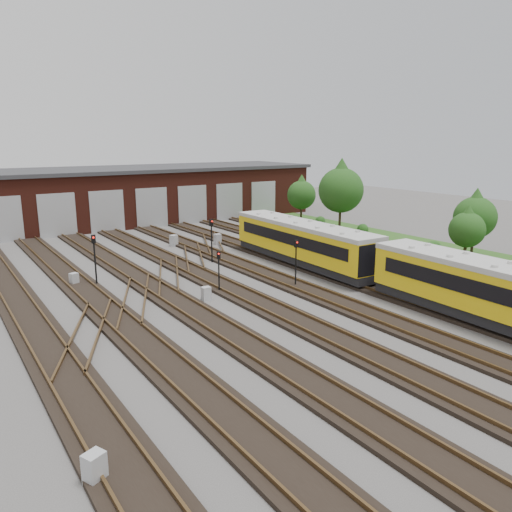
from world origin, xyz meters
TOP-DOWN VIEW (x-y plane):
  - ground at (0.00, 0.00)m, footprint 120.00×120.00m
  - track_network at (-0.17, 0.59)m, footprint 30.40×70.00m
  - maintenance_shed at (-0.01, 39.97)m, footprint 51.00×12.50m
  - grass_verge at (19.00, 10.00)m, footprint 8.00×55.00m
  - metro_train at (6.00, -4.73)m, footprint 3.15×47.05m
  - signal_mast_0 at (-2.81, 8.84)m, footprint 0.27×0.26m
  - signal_mast_1 at (-8.94, 14.71)m, footprint 0.30×0.29m
  - signal_mast_2 at (2.04, 7.06)m, footprint 0.25×0.24m
  - signal_mast_3 at (0.73, 16.20)m, footprint 0.30×0.28m
  - relay_cabinet_0 at (-14.85, -5.11)m, footprint 0.72×0.67m
  - relay_cabinet_1 at (-10.16, 15.66)m, footprint 0.62×0.56m
  - relay_cabinet_2 at (-4.30, 7.83)m, footprint 0.53×0.45m
  - relay_cabinet_3 at (0.75, 23.51)m, footprint 0.76×0.70m
  - relay_cabinet_4 at (4.55, 22.05)m, footprint 0.61×0.52m
  - tree_0 at (18.45, 20.39)m, footprint 4.69×4.69m
  - tree_1 at (19.27, 27.92)m, footprint 3.38×3.38m
  - tree_2 at (19.98, 5.90)m, footprint 3.48×3.48m
  - tree_3 at (17.51, 4.92)m, footprint 2.81×2.81m
  - bush_0 at (16.94, 7.47)m, footprint 1.60×1.60m
  - bush_1 at (19.73, 24.94)m, footprint 1.16×1.16m
  - bush_2 at (19.96, 18.47)m, footprint 1.17×1.17m

SIDE VIEW (x-z plane):
  - ground at x=0.00m, z-range 0.00..0.00m
  - grass_verge at x=19.00m, z-range 0.00..0.05m
  - track_network at x=-0.17m, z-range -0.06..0.27m
  - relay_cabinet_1 at x=-10.16m, z-range 0.00..0.86m
  - relay_cabinet_2 at x=-4.30m, z-range 0.00..0.87m
  - relay_cabinet_0 at x=-14.85m, z-range 0.00..0.96m
  - relay_cabinet_4 at x=4.55m, z-range 0.00..0.98m
  - relay_cabinet_3 at x=0.75m, z-range 0.00..1.05m
  - bush_1 at x=19.73m, z-range 0.00..1.16m
  - bush_2 at x=19.96m, z-range 0.00..1.17m
  - bush_0 at x=16.94m, z-range 0.00..1.60m
  - signal_mast_0 at x=-2.81m, z-range 0.39..3.11m
  - metro_train at x=6.00m, z-range 0.37..3.46m
  - signal_mast_2 at x=2.04m, z-range 0.43..3.63m
  - signal_mast_3 at x=0.73m, z-range 0.49..3.99m
  - signal_mast_1 at x=-8.94m, z-range 0.49..3.99m
  - tree_3 at x=17.51m, z-range 0.66..5.31m
  - maintenance_shed at x=-0.01m, z-range 0.03..6.38m
  - tree_1 at x=19.27m, z-range 0.80..6.40m
  - tree_2 at x=19.98m, z-range 0.82..6.59m
  - tree_0 at x=18.45m, z-range 1.11..8.88m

